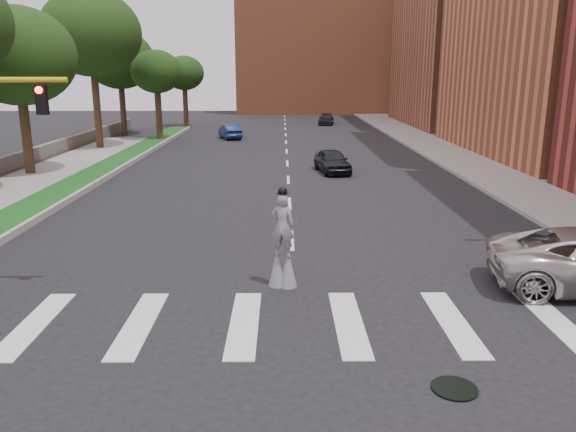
# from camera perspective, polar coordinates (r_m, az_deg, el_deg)

# --- Properties ---
(ground_plane) EXTENTS (160.00, 160.00, 0.00)m
(ground_plane) POSITION_cam_1_polar(r_m,az_deg,el_deg) (13.14, 0.98, -12.70)
(ground_plane) COLOR black
(ground_plane) RESTS_ON ground
(grass_median) EXTENTS (2.00, 60.00, 0.25)m
(grass_median) POSITION_cam_1_polar(r_m,az_deg,el_deg) (34.11, -19.72, 3.65)
(grass_median) COLOR #144617
(grass_median) RESTS_ON ground
(median_curb) EXTENTS (0.20, 60.00, 0.28)m
(median_curb) POSITION_cam_1_polar(r_m,az_deg,el_deg) (33.78, -18.04, 3.72)
(median_curb) COLOR #979791
(median_curb) RESTS_ON ground
(sidewalk_right) EXTENTS (5.00, 90.00, 0.18)m
(sidewalk_right) POSITION_cam_1_polar(r_m,az_deg,el_deg) (39.32, 18.55, 5.02)
(sidewalk_right) COLOR gray
(sidewalk_right) RESTS_ON ground
(stone_wall) EXTENTS (0.50, 56.00, 1.10)m
(stone_wall) POSITION_cam_1_polar(r_m,az_deg,el_deg) (37.98, -26.70, 4.63)
(stone_wall) COLOR #56514A
(stone_wall) RESTS_ON ground
(manhole) EXTENTS (0.90, 0.90, 0.04)m
(manhole) POSITION_cam_1_polar(r_m,az_deg,el_deg) (11.86, 16.54, -16.44)
(manhole) COLOR black
(manhole) RESTS_ON ground
(building_far) EXTENTS (16.00, 22.00, 20.00)m
(building_far) POSITION_cam_1_polar(r_m,az_deg,el_deg) (69.51, 19.01, 16.96)
(building_far) COLOR brown
(building_far) RESTS_ON ground
(building_backdrop) EXTENTS (26.00, 14.00, 18.00)m
(building_backdrop) POSITION_cam_1_polar(r_m,az_deg,el_deg) (89.97, 3.59, 16.28)
(building_backdrop) COLOR #BE603B
(building_backdrop) RESTS_ON ground
(stilt_performer) EXTENTS (0.83, 0.60, 2.92)m
(stilt_performer) POSITION_cam_1_polar(r_m,az_deg,el_deg) (15.94, -0.55, -3.17)
(stilt_performer) COLOR #352415
(stilt_performer) RESTS_ON ground
(car_near) EXTENTS (2.32, 4.36, 1.41)m
(car_near) POSITION_cam_1_polar(r_m,az_deg,el_deg) (34.70, 4.52, 5.60)
(car_near) COLOR black
(car_near) RESTS_ON ground
(car_mid) EXTENTS (2.62, 4.31, 1.34)m
(car_mid) POSITION_cam_1_polar(r_m,az_deg,el_deg) (52.88, -5.91, 8.55)
(car_mid) COLOR navy
(car_mid) RESTS_ON ground
(car_far) EXTENTS (2.24, 4.41, 1.23)m
(car_far) POSITION_cam_1_polar(r_m,az_deg,el_deg) (67.20, 3.90, 9.77)
(car_far) COLOR black
(car_far) RESTS_ON ground
(tree_3) EXTENTS (6.53, 6.53, 9.66)m
(tree_3) POSITION_cam_1_polar(r_m,az_deg,el_deg) (36.44, -25.80, 14.38)
(tree_3) COLOR #352415
(tree_3) RESTS_ON ground
(tree_4) EXTENTS (7.61, 7.61, 12.10)m
(tree_4) POSITION_cam_1_polar(r_m,az_deg,el_deg) (47.26, -19.39, 17.07)
(tree_4) COLOR #352415
(tree_4) RESTS_ON ground
(tree_5) EXTENTS (6.52, 6.52, 9.95)m
(tree_5) POSITION_cam_1_polar(r_m,az_deg,el_deg) (57.46, -16.75, 14.97)
(tree_5) COLOR #352415
(tree_5) RESTS_ON ground
(tree_6) EXTENTS (4.36, 4.36, 7.90)m
(tree_6) POSITION_cam_1_polar(r_m,az_deg,el_deg) (51.58, -13.23, 14.00)
(tree_6) COLOR #352415
(tree_6) RESTS_ON ground
(tree_7) EXTENTS (4.44, 4.44, 7.80)m
(tree_7) POSITION_cam_1_polar(r_m,az_deg,el_deg) (65.25, -10.51, 14.04)
(tree_7) COLOR #352415
(tree_7) RESTS_ON ground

